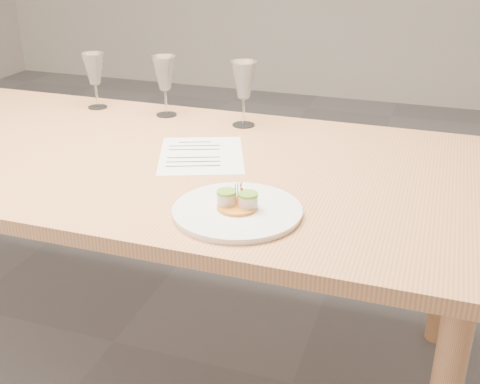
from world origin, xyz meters
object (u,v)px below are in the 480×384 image
(wine_glass_0, at_px, (94,70))
(wine_glass_1, at_px, (164,74))
(recipe_sheet, at_px, (201,155))
(dinner_plate, at_px, (237,210))
(wine_glass_2, at_px, (244,81))
(dining_table, at_px, (95,167))

(wine_glass_0, bearing_deg, wine_glass_1, -0.64)
(recipe_sheet, bearing_deg, wine_glass_0, 127.50)
(dinner_plate, xyz_separation_m, wine_glass_2, (-0.20, 0.65, 0.14))
(wine_glass_1, height_order, wine_glass_2, wine_glass_2)
(dining_table, distance_m, wine_glass_0, 0.48)
(wine_glass_1, xyz_separation_m, wine_glass_2, (0.30, -0.02, 0.00))
(dinner_plate, relative_size, wine_glass_0, 1.53)
(dinner_plate, relative_size, recipe_sheet, 0.82)
(dinner_plate, bearing_deg, dining_table, 153.07)
(recipe_sheet, height_order, wine_glass_2, wine_glass_2)
(wine_glass_0, bearing_deg, dinner_plate, -40.56)
(dinner_plate, bearing_deg, wine_glass_2, 107.28)
(dining_table, bearing_deg, recipe_sheet, 7.50)
(recipe_sheet, xyz_separation_m, wine_glass_1, (-0.27, 0.33, 0.15))
(dining_table, relative_size, wine_glass_2, 10.95)
(wine_glass_0, distance_m, wine_glass_1, 0.29)
(wine_glass_1, bearing_deg, dinner_plate, -53.18)
(wine_glass_2, bearing_deg, dinner_plate, -72.72)
(wine_glass_0, xyz_separation_m, wine_glass_1, (0.29, -0.00, 0.01))
(recipe_sheet, distance_m, wine_glass_2, 0.35)
(dining_table, bearing_deg, dinner_plate, -26.93)
(dining_table, relative_size, dinner_plate, 7.68)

